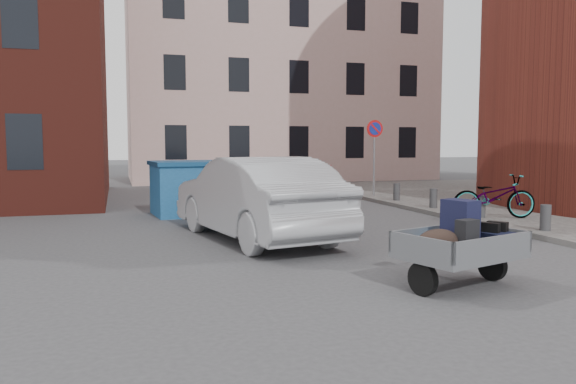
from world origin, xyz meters
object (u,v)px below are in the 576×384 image
object	(u,v)px
dumpster	(216,187)
silver_car	(255,198)
trailer	(460,244)
bicycle	(494,196)

from	to	relation	value
dumpster	silver_car	size ratio (longest dim) A/B	0.72
trailer	bicycle	world-z (taller)	trailer
dumpster	silver_car	bearing A→B (deg)	-94.96
dumpster	trailer	bearing A→B (deg)	-84.53
trailer	dumpster	distance (m)	9.25
dumpster	bicycle	distance (m)	7.35
trailer	dumpster	world-z (taller)	dumpster
dumpster	bicycle	bearing A→B (deg)	-37.94
trailer	bicycle	distance (m)	6.79
dumpster	silver_car	xyz separation A→B (m)	(0.04, -4.46, 0.10)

